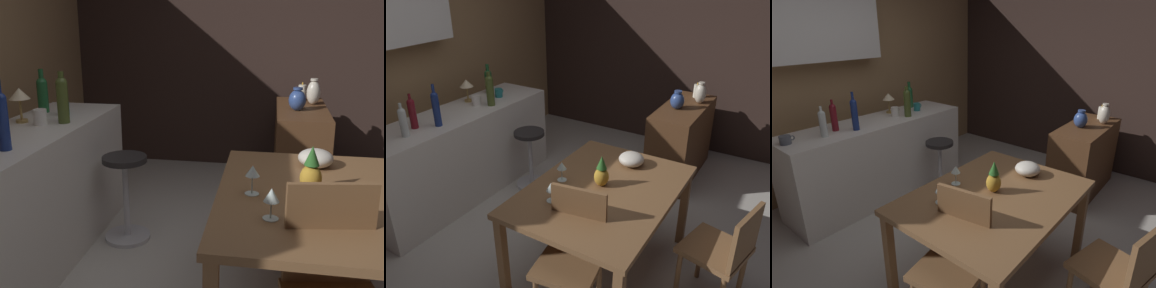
# 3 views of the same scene
# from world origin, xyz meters

# --- Properties ---
(ground_plane) EXTENTS (9.00, 9.00, 0.00)m
(ground_plane) POSITION_xyz_m (0.00, 0.00, 0.00)
(ground_plane) COLOR #B7B2A8
(wall_kitchen_back) EXTENTS (5.20, 0.33, 2.60)m
(wall_kitchen_back) POSITION_xyz_m (-0.06, 2.08, 1.41)
(wall_kitchen_back) COLOR #9E7A51
(wall_kitchen_back) RESTS_ON ground_plane
(wall_side_right) EXTENTS (0.10, 4.40, 2.60)m
(wall_side_right) POSITION_xyz_m (2.55, 0.30, 1.30)
(wall_side_right) COLOR #33231E
(wall_side_right) RESTS_ON ground_plane
(dining_table) EXTENTS (1.37, 1.00, 0.74)m
(dining_table) POSITION_xyz_m (-0.13, -0.34, 0.66)
(dining_table) COLOR brown
(dining_table) RESTS_ON ground_plane
(kitchen_counter) EXTENTS (2.10, 0.60, 0.90)m
(kitchen_counter) POSITION_xyz_m (0.13, 1.44, 0.45)
(kitchen_counter) COLOR silver
(kitchen_counter) RESTS_ON ground_plane
(sideboard_cabinet) EXTENTS (1.10, 0.44, 0.82)m
(sideboard_cabinet) POSITION_xyz_m (1.71, -0.36, 0.41)
(sideboard_cabinet) COLOR #56351E
(sideboard_cabinet) RESTS_ON ground_plane
(chair_near_window) EXTENTS (0.46, 0.46, 0.94)m
(chair_near_window) POSITION_xyz_m (-0.62, -0.38, 0.52)
(chair_near_window) COLOR brown
(chair_near_window) RESTS_ON ground_plane
(chair_by_doorway) EXTENTS (0.48, 0.48, 0.85)m
(chair_by_doorway) POSITION_xyz_m (-0.05, -1.21, 0.48)
(chair_by_doorway) COLOR brown
(chair_by_doorway) RESTS_ON ground_plane
(bar_stool) EXTENTS (0.34, 0.34, 0.64)m
(bar_stool) POSITION_xyz_m (0.60, 0.92, 0.34)
(bar_stool) COLOR #262323
(bar_stool) RESTS_ON ground_plane
(wine_glass_left) EXTENTS (0.07, 0.07, 0.15)m
(wine_glass_left) POSITION_xyz_m (-0.19, -0.02, 0.85)
(wine_glass_left) COLOR silver
(wine_glass_left) RESTS_ON dining_table
(wine_glass_right) EXTENTS (0.07, 0.07, 0.14)m
(wine_glass_right) POSITION_xyz_m (-0.46, -0.11, 0.85)
(wine_glass_right) COLOR silver
(wine_glass_right) RESTS_ON dining_table
(pineapple_centerpiece) EXTENTS (0.11, 0.11, 0.24)m
(pineapple_centerpiece) POSITION_xyz_m (-0.10, -0.31, 0.84)
(pineapple_centerpiece) COLOR gold
(pineapple_centerpiece) RESTS_ON dining_table
(fruit_bowl) EXTENTS (0.20, 0.20, 0.11)m
(fruit_bowl) POSITION_xyz_m (0.30, -0.36, 0.79)
(fruit_bowl) COLOR beige
(fruit_bowl) RESTS_ON dining_table
(wine_bottle_olive) EXTENTS (0.08, 0.08, 0.35)m
(wine_bottle_olive) POSITION_xyz_m (0.47, 1.30, 1.07)
(wine_bottle_olive) COLOR #475623
(wine_bottle_olive) RESTS_ON kitchen_counter
(wine_bottle_cobalt) EXTENTS (0.06, 0.06, 0.39)m
(wine_bottle_cobalt) POSITION_xyz_m (-0.19, 1.32, 1.07)
(wine_bottle_cobalt) COLOR navy
(wine_bottle_cobalt) RESTS_ON kitchen_counter
(wine_bottle_green) EXTENTS (0.08, 0.08, 0.33)m
(wine_bottle_green) POSITION_xyz_m (0.78, 1.61, 1.05)
(wine_bottle_green) COLOR #1E592D
(wine_bottle_green) RESTS_ON kitchen_counter
(wine_bottle_ruby) EXTENTS (0.06, 0.06, 0.32)m
(wine_bottle_ruby) POSITION_xyz_m (-0.34, 1.46, 1.05)
(wine_bottle_ruby) COLOR maroon
(wine_bottle_ruby) RESTS_ON kitchen_counter
(wine_bottle_clear) EXTENTS (0.07, 0.07, 0.30)m
(wine_bottle_clear) POSITION_xyz_m (-0.50, 1.37, 1.04)
(wine_bottle_clear) COLOR silver
(wine_bottle_clear) RESTS_ON kitchen_counter
(cup_teal) EXTENTS (0.12, 0.08, 0.09)m
(cup_teal) POSITION_xyz_m (0.72, 1.42, 0.95)
(cup_teal) COLOR teal
(cup_teal) RESTS_ON kitchen_counter
(cup_white) EXTENTS (0.12, 0.09, 0.11)m
(cup_white) POSITION_xyz_m (0.39, 1.43, 0.95)
(cup_white) COLOR white
(cup_white) RESTS_ON kitchen_counter
(counter_lamp) EXTENTS (0.14, 0.14, 0.24)m
(counter_lamp) POSITION_xyz_m (0.44, 1.59, 1.08)
(counter_lamp) COLOR #A58447
(counter_lamp) RESTS_ON kitchen_counter
(pillar_candle_tall) EXTENTS (0.07, 0.07, 0.18)m
(pillar_candle_tall) POSITION_xyz_m (2.09, -0.38, 0.90)
(pillar_candle_tall) COLOR white
(pillar_candle_tall) RESTS_ON sideboard_cabinet
(vase_ceramic_ivory) EXTENTS (0.12, 0.12, 0.24)m
(vase_ceramic_ivory) POSITION_xyz_m (1.90, -0.47, 0.93)
(vase_ceramic_ivory) COLOR beige
(vase_ceramic_ivory) RESTS_ON sideboard_cabinet
(vase_ceramic_blue) EXTENTS (0.15, 0.15, 0.20)m
(vase_ceramic_blue) POSITION_xyz_m (1.59, -0.31, 0.91)
(vase_ceramic_blue) COLOR #334C8C
(vase_ceramic_blue) RESTS_ON sideboard_cabinet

